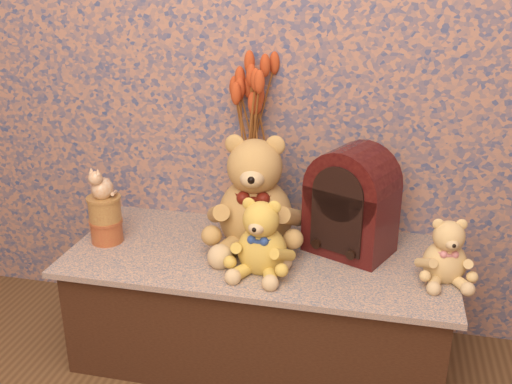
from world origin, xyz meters
TOP-DOWN VIEW (x-y plane):
  - display_shelf at (0.00, 1.22)m, footprint 1.28×0.58m
  - teddy_large at (-0.03, 1.29)m, footprint 0.38×0.44m
  - teddy_medium at (0.03, 1.11)m, footprint 0.23×0.27m
  - teddy_small at (0.59, 1.18)m, footprint 0.21×0.24m
  - cathedral_radio at (0.29, 1.31)m, footprint 0.32×0.28m
  - ceramic_vase at (-0.07, 1.43)m, footprint 0.15×0.15m
  - dried_stalks at (-0.07, 1.43)m, footprint 0.23×0.23m
  - biscuit_tin_lower at (-0.54, 1.19)m, footprint 0.13×0.13m
  - biscuit_tin_upper at (-0.54, 1.19)m, footprint 0.14×0.14m
  - cat_figurine at (-0.54, 1.19)m, footprint 0.11×0.11m

SIDE VIEW (x-z plane):
  - display_shelf at x=0.00m, z-range 0.00..0.40m
  - biscuit_tin_lower at x=-0.54m, z-range 0.40..0.48m
  - ceramic_vase at x=-0.07m, z-range 0.40..0.60m
  - teddy_small at x=0.59m, z-range 0.40..0.62m
  - biscuit_tin_upper at x=-0.54m, z-range 0.48..0.57m
  - teddy_medium at x=0.03m, z-range 0.40..0.66m
  - cathedral_radio at x=0.29m, z-range 0.40..0.77m
  - teddy_large at x=-0.03m, z-range 0.40..0.82m
  - cat_figurine at x=-0.54m, z-range 0.57..0.68m
  - dried_stalks at x=-0.07m, z-range 0.60..1.01m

